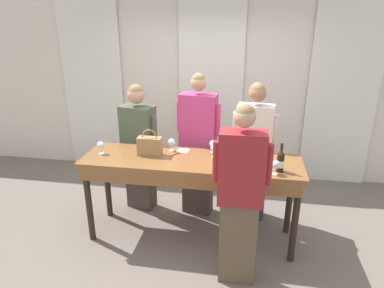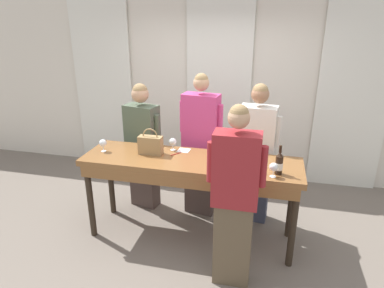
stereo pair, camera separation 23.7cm
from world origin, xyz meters
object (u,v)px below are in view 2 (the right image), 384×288
Objects in this scene: wine_glass_center_left at (224,164)px; guest_olive_jacket at (143,145)px; wine_glass_front_right at (274,167)px; wine_glass_center_right at (214,145)px; wine_bottle at (279,164)px; handbag at (150,145)px; host_pouring at (235,198)px; guest_cream_sweater at (256,154)px; tasting_bar at (190,169)px; guest_pink_top at (201,145)px; wine_glass_center_mid at (103,143)px; wine_glass_front_mid at (214,149)px; wine_glass_front_left at (173,142)px.

guest_olive_jacket reaches higher than wine_glass_center_left.
wine_glass_center_right is (-0.66, 0.47, 0.00)m from wine_glass_front_right.
wine_bottle is 1.00× the size of handbag.
wine_bottle is 2.06× the size of wine_glass_center_left.
guest_cream_sweater is at bearing 84.32° from host_pouring.
guest_olive_jacket is (-1.70, 0.71, -0.23)m from wine_bottle.
wine_glass_center_left reaches higher than tasting_bar.
guest_olive_jacket is at bearing -180.00° from guest_pink_top.
wine_glass_front_right is at bearing -6.55° from wine_glass_center_mid.
wine_glass_front_mid is 1.13m from guest_olive_jacket.
guest_pink_top is at bearing 118.72° from wine_glass_front_mid.
wine_bottle is 0.17× the size of guest_cream_sweater.
guest_olive_jacket is at bearing 120.55° from handbag.
wine_glass_center_mid is at bearing 159.31° from host_pouring.
wine_glass_center_mid is (-1.95, 0.14, -0.01)m from wine_bottle.
tasting_bar is 0.39m from wine_glass_center_right.
guest_pink_top is at bearing 138.35° from wine_glass_front_right.
wine_glass_front_left is 1.00× the size of wine_glass_front_right.
guest_pink_top reaches higher than wine_glass_center_right.
wine_glass_center_right is at bearing 11.41° from wine_glass_center_mid.
tasting_bar is 7.97× the size of handbag.
wine_glass_center_mid is at bearing -173.74° from handbag.
host_pouring reaches higher than wine_glass_center_right.
tasting_bar is at bearing -7.90° from handbag.
wine_bottle is at bearing -20.41° from wine_glass_front_mid.
guest_pink_top is (-0.41, 0.81, -0.15)m from wine_glass_center_left.
wine_glass_front_mid is 1.00× the size of wine_glass_center_right.
guest_cream_sweater is at bearing 109.72° from wine_bottle.
wine_glass_center_mid is (-0.55, -0.06, -0.01)m from handbag.
guest_pink_top is (1.02, 0.57, -0.15)m from wine_glass_center_mid.
wine_bottle is at bearing -8.29° from tasting_bar.
handbag is 2.07× the size of wine_glass_center_left.
wine_glass_center_mid is 0.66m from guest_olive_jacket.
wine_glass_center_left is 0.08× the size of host_pouring.
wine_glass_front_right reaches higher than tasting_bar.
wine_glass_front_mid is at bearing 159.59° from wine_bottle.
wine_glass_front_left and wine_glass_front_mid have the same top height.
wine_glass_front_mid is 0.39m from wine_glass_center_left.
handbag is at bearing 160.77° from wine_glass_center_left.
guest_cream_sweater reaches higher than wine_glass_front_right.
wine_bottle is 0.78m from guest_cream_sweater.
host_pouring reaches higher than wine_glass_front_left.
wine_glass_front_mid is 1.00× the size of wine_glass_front_right.
guest_cream_sweater is at bearing 20.10° from wine_glass_front_left.
host_pouring is at bearing -46.71° from tasting_bar.
wine_glass_front_mid and wine_glass_center_mid have the same top height.
wine_glass_front_left and wine_glass_center_mid have the same top height.
wine_glass_front_left and wine_glass_front_right have the same top height.
handbag is at bearing -132.60° from guest_pink_top.
wine_bottle reaches higher than wine_glass_front_left.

